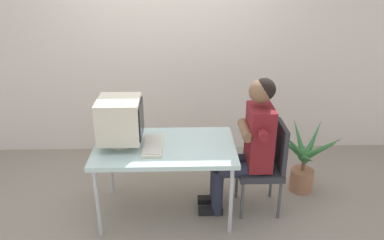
{
  "coord_description": "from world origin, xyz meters",
  "views": [
    {
      "loc": [
        0.16,
        -3.1,
        2.31
      ],
      "look_at": [
        0.25,
        0.0,
        0.98
      ],
      "focal_mm": 35.33,
      "sensor_mm": 36.0,
      "label": 1
    }
  ],
  "objects_px": {
    "desk": "(165,150)",
    "person_seated": "(249,141)",
    "crt_monitor": "(120,120)",
    "potted_plant": "(304,161)",
    "keyboard": "(153,145)",
    "office_chair": "(266,163)"
  },
  "relations": [
    {
      "from": "desk",
      "to": "person_seated",
      "type": "distance_m",
      "value": 0.79
    },
    {
      "from": "crt_monitor",
      "to": "potted_plant",
      "type": "height_order",
      "value": "crt_monitor"
    },
    {
      "from": "keyboard",
      "to": "person_seated",
      "type": "xyz_separation_m",
      "value": [
        0.89,
        0.06,
        -0.0
      ]
    },
    {
      "from": "desk",
      "to": "office_chair",
      "type": "relative_size",
      "value": 1.42
    },
    {
      "from": "office_chair",
      "to": "person_seated",
      "type": "height_order",
      "value": "person_seated"
    },
    {
      "from": "keyboard",
      "to": "person_seated",
      "type": "height_order",
      "value": "person_seated"
    },
    {
      "from": "keyboard",
      "to": "office_chair",
      "type": "bearing_deg",
      "value": 3.16
    },
    {
      "from": "crt_monitor",
      "to": "potted_plant",
      "type": "distance_m",
      "value": 1.96
    },
    {
      "from": "crt_monitor",
      "to": "person_seated",
      "type": "bearing_deg",
      "value": 0.72
    },
    {
      "from": "keyboard",
      "to": "office_chair",
      "type": "xyz_separation_m",
      "value": [
        1.07,
        0.06,
        -0.24
      ]
    },
    {
      "from": "desk",
      "to": "person_seated",
      "type": "height_order",
      "value": "person_seated"
    },
    {
      "from": "person_seated",
      "to": "keyboard",
      "type": "bearing_deg",
      "value": -176.2
    },
    {
      "from": "keyboard",
      "to": "desk",
      "type": "bearing_deg",
      "value": 13.69
    },
    {
      "from": "office_chair",
      "to": "person_seated",
      "type": "bearing_deg",
      "value": 180.0
    },
    {
      "from": "desk",
      "to": "keyboard",
      "type": "relative_size",
      "value": 2.93
    },
    {
      "from": "desk",
      "to": "person_seated",
      "type": "relative_size",
      "value": 0.96
    },
    {
      "from": "keyboard",
      "to": "potted_plant",
      "type": "bearing_deg",
      "value": 12.84
    },
    {
      "from": "desk",
      "to": "office_chair",
      "type": "distance_m",
      "value": 0.98
    },
    {
      "from": "desk",
      "to": "potted_plant",
      "type": "relative_size",
      "value": 1.68
    },
    {
      "from": "office_chair",
      "to": "potted_plant",
      "type": "distance_m",
      "value": 0.57
    },
    {
      "from": "crt_monitor",
      "to": "office_chair",
      "type": "height_order",
      "value": "crt_monitor"
    },
    {
      "from": "keyboard",
      "to": "potted_plant",
      "type": "xyz_separation_m",
      "value": [
        1.54,
        0.35,
        -0.38
      ]
    }
  ]
}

